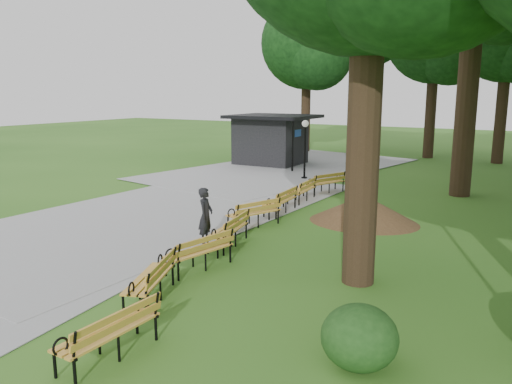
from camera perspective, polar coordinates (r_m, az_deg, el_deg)
The scene contains 15 objects.
ground at distance 13.39m, azimuth -5.94°, elevation -6.71°, with size 100.00×100.00×0.00m, color #2E611B.
path at distance 18.07m, azimuth -10.50°, elevation -2.01°, with size 12.00×38.00×0.06m, color #98989B.
person at distance 13.91m, azimuth -5.67°, elevation -2.68°, with size 0.57×0.37×1.56m, color black.
kiosk at distance 29.07m, azimuth 1.62°, elevation 5.90°, with size 4.51×3.92×2.82m, color black, non-canonical shape.
lamp_post at distance 24.06m, azimuth 5.53°, elevation 6.24°, with size 0.32×0.32×2.79m.
dirt_mound at distance 16.54m, azimuth 12.02°, elevation -1.84°, with size 2.95×2.95×0.88m, color #47301C.
bench_0 at distance 8.51m, azimuth -16.27°, elevation -14.82°, with size 1.90×0.64×0.88m, color gold, non-canonical shape.
bench_1 at distance 10.48m, azimuth -11.87°, elevation -9.52°, with size 1.90×0.64×0.88m, color gold, non-canonical shape.
bench_2 at distance 12.04m, azimuth -6.42°, elevation -6.60°, with size 1.90×0.64×0.88m, color gold, non-canonical shape.
bench_3 at distance 13.74m, azimuth -3.18°, elevation -4.29°, with size 1.90×0.64×0.88m, color gold, non-canonical shape.
bench_4 at distance 15.64m, azimuth -0.27°, elevation -2.34°, with size 1.90×0.64×0.88m, color gold, non-canonical shape.
bench_5 at distance 17.34m, azimuth 2.71°, elevation -1.00°, with size 1.90×0.64×0.88m, color gold, non-canonical shape.
bench_6 at distance 19.27m, azimuth 5.13°, elevation 0.20°, with size 1.90×0.64×0.88m, color gold, non-canonical shape.
bench_7 at distance 20.97m, azimuth 7.80°, elevation 1.05°, with size 1.90×0.64×0.88m, color gold, non-canonical shape.
shrub_2 at distance 8.29m, azimuth 11.39°, elevation -18.74°, with size 1.16×1.16×0.99m, color #193D14.
Camera 1 is at (7.64, -10.20, 4.11)m, focal length 35.63 mm.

